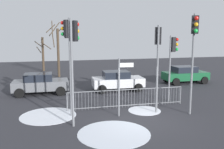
# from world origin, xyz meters

# --- Properties ---
(ground_plane) EXTENTS (60.00, 60.00, 0.00)m
(ground_plane) POSITION_xyz_m (0.00, 0.00, 0.00)
(ground_plane) COLOR #2D2D33
(traffic_light_foreground_left) EXTENTS (0.57, 0.33, 4.12)m
(traffic_light_foreground_left) POSITION_xyz_m (3.11, 2.90, 3.02)
(traffic_light_foreground_left) COLOR slate
(traffic_light_foreground_left) RESTS_ON ground
(traffic_light_foreground_right) EXTENTS (0.37, 0.55, 4.99)m
(traffic_light_foreground_right) POSITION_xyz_m (-3.28, 1.73, 3.64)
(traffic_light_foreground_right) COLOR slate
(traffic_light_foreground_right) RESTS_ON ground
(traffic_light_mid_right) EXTENTS (0.38, 0.54, 5.20)m
(traffic_light_mid_right) POSITION_xyz_m (2.82, 0.21, 3.79)
(traffic_light_mid_right) COLOR slate
(traffic_light_mid_right) RESTS_ON ground
(traffic_light_rear_left) EXTENTS (0.51, 0.42, 5.05)m
(traffic_light_rear_left) POSITION_xyz_m (-3.25, 2.89, 3.68)
(traffic_light_rear_left) COLOR slate
(traffic_light_rear_left) RESTS_ON ground
(traffic_light_rear_right) EXTENTS (0.47, 0.47, 4.86)m
(traffic_light_rear_right) POSITION_xyz_m (-3.20, 0.19, 3.55)
(traffic_light_rear_right) COLOR slate
(traffic_light_rear_right) RESTS_ON ground
(traffic_light_mid_left) EXTENTS (0.37, 0.55, 4.65)m
(traffic_light_mid_left) POSITION_xyz_m (1.28, 1.13, 3.40)
(traffic_light_mid_left) COLOR slate
(traffic_light_mid_left) RESTS_ON ground
(direction_sign_post) EXTENTS (0.79, 0.13, 3.00)m
(direction_sign_post) POSITION_xyz_m (-0.83, 0.93, 1.69)
(direction_sign_post) COLOR slate
(direction_sign_post) RESTS_ON ground
(pedestrian_guard_railing) EXTENTS (6.86, 0.20, 1.07)m
(pedestrian_guard_railing) POSITION_xyz_m (-0.00, 2.32, 0.55)
(pedestrian_guard_railing) COLOR slate
(pedestrian_guard_railing) RESTS_ON ground
(car_green_far) EXTENTS (3.80, 1.92, 1.47)m
(car_green_far) POSITION_xyz_m (7.19, 8.05, 0.77)
(car_green_far) COLOR #195933
(car_green_far) RESTS_ON ground
(car_grey_near) EXTENTS (3.84, 2.00, 1.47)m
(car_grey_near) POSITION_xyz_m (-4.93, 7.03, 0.77)
(car_grey_near) COLOR slate
(car_grey_near) RESTS_ON ground
(car_white_mid) EXTENTS (3.88, 2.09, 1.47)m
(car_white_mid) POSITION_xyz_m (0.69, 6.73, 0.77)
(car_white_mid) COLOR silver
(car_white_mid) RESTS_ON ground
(bare_tree_left) EXTENTS (1.88, 1.23, 3.92)m
(bare_tree_left) POSITION_xyz_m (-4.90, 18.74, 2.06)
(bare_tree_left) COLOR #473828
(bare_tree_left) RESTS_ON ground
(bare_tree_centre) EXTENTS (1.71, 1.64, 5.56)m
(bare_tree_centre) POSITION_xyz_m (-3.39, 14.14, 2.75)
(bare_tree_centre) COLOR #473828
(bare_tree_centre) RESTS_ON ground
(snow_patch_kerb) EXTENTS (1.79, 1.79, 0.01)m
(snow_patch_kerb) POSITION_xyz_m (0.74, 1.47, 0.01)
(snow_patch_kerb) COLOR white
(snow_patch_kerb) RESTS_ON ground
(snow_patch_island) EXTENTS (2.88, 2.88, 0.01)m
(snow_patch_island) POSITION_xyz_m (-4.42, 1.91, 0.01)
(snow_patch_island) COLOR white
(snow_patch_island) RESTS_ON ground
(snow_patch_verge) EXTENTS (3.11, 3.11, 0.01)m
(snow_patch_verge) POSITION_xyz_m (-1.73, -1.20, 0.01)
(snow_patch_verge) COLOR silver
(snow_patch_verge) RESTS_ON ground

